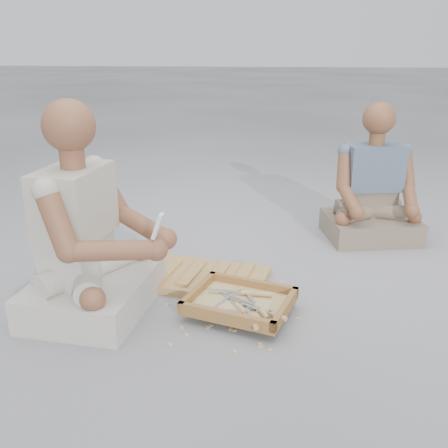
# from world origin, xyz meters

# --- Properties ---
(ground) EXTENTS (60.00, 60.00, 0.00)m
(ground) POSITION_xyz_m (0.00, 0.00, 0.00)
(ground) COLOR #9F9FA4
(ground) RESTS_ON ground
(carved_panel) EXTENTS (0.65, 0.49, 0.04)m
(carved_panel) POSITION_xyz_m (-0.20, 0.15, 0.02)
(carved_panel) COLOR #A88441
(carved_panel) RESTS_ON ground
(tool_tray) EXTENTS (0.52, 0.46, 0.06)m
(tool_tray) POSITION_xyz_m (-0.00, -0.15, 0.06)
(tool_tray) COLOR brown
(tool_tray) RESTS_ON carved_panel
(chisel_0) EXTENTS (0.11, 0.20, 0.02)m
(chisel_0) POSITION_xyz_m (-0.04, -0.08, 0.06)
(chisel_0) COLOR silver
(chisel_0) RESTS_ON tool_tray
(chisel_1) EXTENTS (0.22, 0.03, 0.02)m
(chisel_1) POSITION_xyz_m (0.08, -0.08, 0.08)
(chisel_1) COLOR silver
(chisel_1) RESTS_ON tool_tray
(chisel_2) EXTENTS (0.22, 0.03, 0.02)m
(chisel_2) POSITION_xyz_m (0.01, -0.08, 0.08)
(chisel_2) COLOR silver
(chisel_2) RESTS_ON tool_tray
(chisel_3) EXTENTS (0.20, 0.13, 0.02)m
(chisel_3) POSITION_xyz_m (0.15, -0.26, 0.07)
(chisel_3) COLOR silver
(chisel_3) RESTS_ON tool_tray
(chisel_4) EXTENTS (0.11, 0.21, 0.02)m
(chisel_4) POSITION_xyz_m (0.10, -0.24, 0.08)
(chisel_4) COLOR silver
(chisel_4) RESTS_ON tool_tray
(chisel_5) EXTENTS (0.09, 0.21, 0.02)m
(chisel_5) POSITION_xyz_m (0.07, -0.31, 0.07)
(chisel_5) COLOR silver
(chisel_5) RESTS_ON tool_tray
(chisel_6) EXTENTS (0.14, 0.19, 0.02)m
(chisel_6) POSITION_xyz_m (-0.01, -0.19, 0.07)
(chisel_6) COLOR silver
(chisel_6) RESTS_ON tool_tray
(chisel_7) EXTENTS (0.19, 0.14, 0.02)m
(chisel_7) POSITION_xyz_m (0.08, -0.20, 0.08)
(chisel_7) COLOR silver
(chisel_7) RESTS_ON tool_tray
(chisel_8) EXTENTS (0.22, 0.04, 0.02)m
(chisel_8) POSITION_xyz_m (0.09, -0.22, 0.06)
(chisel_8) COLOR silver
(chisel_8) RESTS_ON tool_tray
(wood_chip_0) EXTENTS (0.02, 0.02, 0.00)m
(wood_chip_0) POSITION_xyz_m (0.01, -0.44, 0.00)
(wood_chip_0) COLOR #D3BD7C
(wood_chip_0) RESTS_ON ground
(wood_chip_1) EXTENTS (0.02, 0.02, 0.00)m
(wood_chip_1) POSITION_xyz_m (-0.13, -0.27, 0.00)
(wood_chip_1) COLOR #D3BD7C
(wood_chip_1) RESTS_ON ground
(wood_chip_2) EXTENTS (0.02, 0.02, 0.00)m
(wood_chip_2) POSITION_xyz_m (-0.26, -0.42, 0.00)
(wood_chip_2) COLOR #D3BD7C
(wood_chip_2) RESTS_ON ground
(wood_chip_3) EXTENTS (0.02, 0.02, 0.00)m
(wood_chip_3) POSITION_xyz_m (-0.34, -0.10, 0.00)
(wood_chip_3) COLOR #D3BD7C
(wood_chip_3) RESTS_ON ground
(wood_chip_4) EXTENTS (0.02, 0.02, 0.00)m
(wood_chip_4) POSITION_xyz_m (-0.23, -0.29, 0.00)
(wood_chip_4) COLOR #D3BD7C
(wood_chip_4) RESTS_ON ground
(wood_chip_5) EXTENTS (0.02, 0.02, 0.00)m
(wood_chip_5) POSITION_xyz_m (-0.20, -0.34, 0.00)
(wood_chip_5) COLOR #D3BD7C
(wood_chip_5) RESTS_ON ground
(wood_chip_6) EXTENTS (0.02, 0.02, 0.00)m
(wood_chip_6) POSITION_xyz_m (0.18, 0.20, 0.00)
(wood_chip_6) COLOR #D3BD7C
(wood_chip_6) RESTS_ON ground
(wood_chip_7) EXTENTS (0.02, 0.02, 0.00)m
(wood_chip_7) POSITION_xyz_m (0.16, 0.05, 0.00)
(wood_chip_7) COLOR #D3BD7C
(wood_chip_7) RESTS_ON ground
(wood_chip_8) EXTENTS (0.02, 0.02, 0.00)m
(wood_chip_8) POSITION_xyz_m (0.14, -0.41, 0.00)
(wood_chip_8) COLOR #D3BD7C
(wood_chip_8) RESTS_ON ground
(wood_chip_9) EXTENTS (0.02, 0.02, 0.00)m
(wood_chip_9) POSITION_xyz_m (-0.01, -0.28, 0.00)
(wood_chip_9) COLOR #D3BD7C
(wood_chip_9) RESTS_ON ground
(wood_chip_10) EXTENTS (0.02, 0.02, 0.00)m
(wood_chip_10) POSITION_xyz_m (0.10, -0.39, 0.00)
(wood_chip_10) COLOR #D3BD7C
(wood_chip_10) RESTS_ON ground
(wood_chip_11) EXTENTS (0.02, 0.02, 0.00)m
(wood_chip_11) POSITION_xyz_m (0.10, -0.37, 0.00)
(wood_chip_11) COLOR #D3BD7C
(wood_chip_11) RESTS_ON ground
(wood_chip_12) EXTENTS (0.02, 0.02, 0.00)m
(wood_chip_12) POSITION_xyz_m (0.05, -0.05, 0.00)
(wood_chip_12) COLOR #D3BD7C
(wood_chip_12) RESTS_ON ground
(wood_chip_13) EXTENTS (0.02, 0.02, 0.00)m
(wood_chip_13) POSITION_xyz_m (-0.03, -0.27, 0.00)
(wood_chip_13) COLOR #D3BD7C
(wood_chip_13) RESTS_ON ground
(wood_chip_14) EXTENTS (0.02, 0.02, 0.00)m
(wood_chip_14) POSITION_xyz_m (0.26, -0.16, 0.00)
(wood_chip_14) COLOR #D3BD7C
(wood_chip_14) RESTS_ON ground
(wood_chip_15) EXTENTS (0.02, 0.02, 0.00)m
(wood_chip_15) POSITION_xyz_m (-0.12, -0.26, 0.00)
(wood_chip_15) COLOR #D3BD7C
(wood_chip_15) RESTS_ON ground
(craftsman) EXTENTS (0.64, 0.64, 0.93)m
(craftsman) POSITION_xyz_m (-0.66, -0.16, 0.32)
(craftsman) COLOR beige
(craftsman) RESTS_ON ground
(companion) EXTENTS (0.60, 0.52, 0.82)m
(companion) POSITION_xyz_m (0.71, 0.91, 0.27)
(companion) COLOR gray
(companion) RESTS_ON ground
(mobile_phone) EXTENTS (0.05, 0.05, 0.11)m
(mobile_phone) POSITION_xyz_m (-0.33, -0.26, 0.44)
(mobile_phone) COLOR white
(mobile_phone) RESTS_ON craftsman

